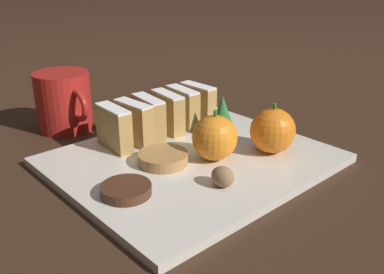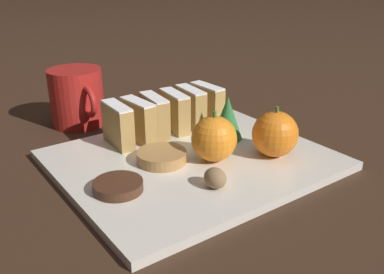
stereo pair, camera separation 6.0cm
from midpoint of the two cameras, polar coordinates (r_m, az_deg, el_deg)
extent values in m
plane|color=#382316|center=(0.62, -2.79, -3.65)|extent=(6.00, 6.00, 0.00)
cube|color=silver|center=(0.62, -2.80, -3.15)|extent=(0.31, 0.37, 0.01)
cube|color=tan|center=(0.64, -13.02, 1.00)|extent=(0.07, 0.03, 0.06)
cube|color=white|center=(0.63, -13.27, 3.71)|extent=(0.07, 0.02, 0.00)
cube|color=tan|center=(0.66, -10.38, 1.71)|extent=(0.07, 0.03, 0.06)
cube|color=white|center=(0.65, -10.57, 4.37)|extent=(0.07, 0.03, 0.00)
cube|color=tan|center=(0.68, -8.14, 2.52)|extent=(0.07, 0.03, 0.06)
cube|color=white|center=(0.67, -8.30, 5.11)|extent=(0.07, 0.03, 0.00)
cube|color=tan|center=(0.70, -5.74, 3.15)|extent=(0.07, 0.03, 0.06)
cube|color=white|center=(0.69, -5.84, 5.68)|extent=(0.07, 0.03, 0.00)
cube|color=tan|center=(0.72, -3.68, 3.83)|extent=(0.07, 0.03, 0.06)
cube|color=white|center=(0.71, -3.75, 6.29)|extent=(0.07, 0.03, 0.00)
cube|color=tan|center=(0.74, -1.58, 4.40)|extent=(0.07, 0.02, 0.06)
cube|color=white|center=(0.73, -1.61, 6.80)|extent=(0.07, 0.02, 0.00)
sphere|color=orange|center=(0.62, 8.01, 0.79)|extent=(0.07, 0.07, 0.07)
cylinder|color=#38702D|center=(0.61, 8.20, 3.93)|extent=(0.01, 0.01, 0.01)
sphere|color=orange|center=(0.59, 0.15, -0.16)|extent=(0.06, 0.06, 0.06)
cylinder|color=#38702D|center=(0.58, 0.16, 3.03)|extent=(0.00, 0.00, 0.01)
ellipsoid|color=#8E6B47|center=(0.53, 0.88, -5.39)|extent=(0.03, 0.03, 0.03)
cylinder|color=#472819|center=(0.53, -12.06, -6.98)|extent=(0.06, 0.06, 0.01)
cylinder|color=#B27F47|center=(0.59, -6.78, -2.87)|extent=(0.07, 0.07, 0.02)
cone|color=#2D7538|center=(0.67, 1.49, 2.70)|extent=(0.05, 0.05, 0.07)
cylinder|color=red|center=(0.77, -18.91, 4.52)|extent=(0.09, 0.09, 0.10)
torus|color=red|center=(0.72, -17.24, 3.99)|extent=(0.05, 0.01, 0.05)
camera|label=1|loc=(0.03, -92.86, -1.20)|focal=40.00mm
camera|label=2|loc=(0.03, 87.14, 1.20)|focal=40.00mm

